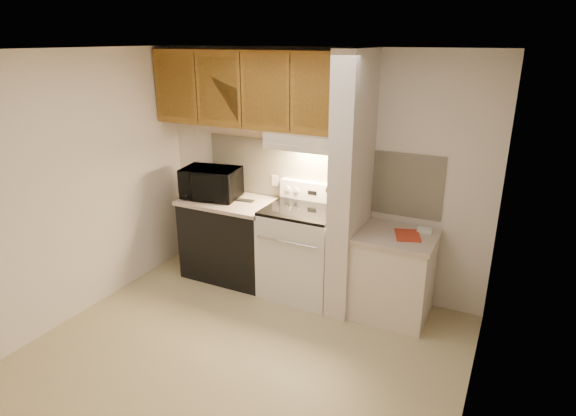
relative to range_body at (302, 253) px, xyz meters
The scene contains 50 objects.
floor 1.24m from the range_body, 90.00° to the right, with size 3.60×3.60×0.00m, color tan.
ceiling 2.34m from the range_body, 90.00° to the right, with size 3.60×3.60×0.00m, color white.
wall_back 0.86m from the range_body, 90.00° to the left, with size 3.60×0.02×2.50m, color silver.
wall_left 2.28m from the range_body, 147.31° to the right, with size 0.02×3.00×2.50m, color silver.
wall_right 2.28m from the range_body, 32.69° to the right, with size 0.02×3.00×2.50m, color silver.
backsplash 0.84m from the range_body, 90.00° to the left, with size 2.60×0.02×0.63m, color beige.
range_body is the anchor object (origin of this frame).
oven_window 0.32m from the range_body, 90.00° to the right, with size 0.50×0.01×0.30m, color black.
oven_handle 0.44m from the range_body, 90.00° to the right, with size 0.02×0.02×0.65m, color silver.
cooktop 0.48m from the range_body, ahead, with size 0.74×0.64×0.03m, color black.
range_backguard 0.66m from the range_body, 90.00° to the left, with size 0.76×0.08×0.20m, color silver.
range_display 0.64m from the range_body, 90.00° to the left, with size 0.10×0.01×0.04m, color black.
range_knob_left_outer 0.70m from the range_body, 139.40° to the left, with size 0.05×0.05×0.02m, color silver.
range_knob_left_inner 0.66m from the range_body, 126.87° to the left, with size 0.05×0.05×0.02m, color silver.
range_knob_right_inner 0.66m from the range_body, 53.13° to the left, with size 0.05×0.05×0.02m, color silver.
range_knob_right_outer 0.70m from the range_body, 40.60° to the left, with size 0.05×0.05×0.02m, color silver.
dishwasher_front 0.88m from the range_body, behind, with size 1.00×0.63×0.87m, color black.
left_countertop 0.98m from the range_body, behind, with size 1.04×0.67×0.04m, color #C0AA98.
spoon_rest 0.85m from the range_body, behind, with size 0.22×0.07×0.02m, color black.
teal_jar 1.33m from the range_body, behind, with size 0.09×0.09×0.10m, color #205D58.
outlet 0.86m from the range_body, 146.31° to the left, with size 0.08×0.01×0.12m, color beige.
microwave 1.26m from the range_body, behind, with size 0.61×0.41×0.34m, color black.
partition_pillar 0.94m from the range_body, ahead, with size 0.22×0.70×2.50m, color beige.
pillar_trim 0.93m from the range_body, ahead, with size 0.01×0.70×0.04m, color #936322.
knife_strip 0.95m from the range_body, ahead, with size 0.02×0.42×0.04m, color black.
knife_blade_a 0.87m from the range_body, 28.29° to the right, with size 0.01×0.04×0.16m, color silver.
knife_handle_a 1.01m from the range_body, 28.17° to the right, with size 0.02×0.02×0.10m, color black.
knife_blade_b 0.85m from the range_body, 19.53° to the right, with size 0.01×0.04×0.18m, color silver.
knife_handle_b 0.99m from the range_body, 18.30° to the right, with size 0.02×0.02×0.10m, color black.
knife_blade_c 0.83m from the range_body, ahead, with size 0.01×0.04×0.20m, color silver.
knife_handle_c 0.99m from the range_body, ahead, with size 0.02×0.02×0.10m, color black.
knife_blade_d 0.85m from the range_body, ahead, with size 0.01×0.04×0.16m, color silver.
knife_handle_d 0.99m from the range_body, ahead, with size 0.02×0.02×0.10m, color black.
knife_blade_e 0.85m from the range_body, 15.50° to the left, with size 0.01×0.04×0.18m, color silver.
knife_handle_e 0.99m from the range_body, 14.23° to the left, with size 0.02×0.02×0.10m, color black.
oven_mitt 0.82m from the range_body, 23.58° to the left, with size 0.03×0.11×0.26m, color gray.
right_cab_base 0.97m from the range_body, ahead, with size 0.70×0.60×0.81m, color beige.
right_countertop 1.04m from the range_body, ahead, with size 0.74×0.64×0.04m, color #C0AA98.
red_folder 1.14m from the range_body, ahead, with size 0.22×0.30×0.01m, color #B7321E.
white_box 1.27m from the range_body, ahead, with size 0.13×0.09×0.04m, color white.
range_hood 1.17m from the range_body, 90.00° to the left, with size 0.78×0.44×0.15m, color beige.
hood_lip 1.12m from the range_body, 90.00° to the right, with size 0.78×0.04×0.06m, color beige.
upper_cabinets 1.77m from the range_body, 166.16° to the left, with size 2.18×0.33×0.77m, color #936322.
cab_door_a 2.22m from the range_body, behind, with size 0.46×0.01×0.63m, color #936322.
cab_gap_a 2.04m from the range_body, behind, with size 0.01×0.01×0.73m, color black.
cab_door_b 1.89m from the range_body, behind, with size 0.46×0.01×0.63m, color #936322.
cab_gap_b 1.77m from the range_body, behind, with size 0.01×0.01×0.73m, color black.
cab_door_c 1.68m from the range_body, behind, with size 0.46×0.01×0.63m, color #936322.
cab_gap_c 1.63m from the range_body, behind, with size 0.01×0.01×0.73m, color black.
cab_door_d 1.63m from the range_body, ahead, with size 0.46×0.01×0.63m, color #936322.
Camera 1 is at (1.91, -3.00, 2.58)m, focal length 30.00 mm.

